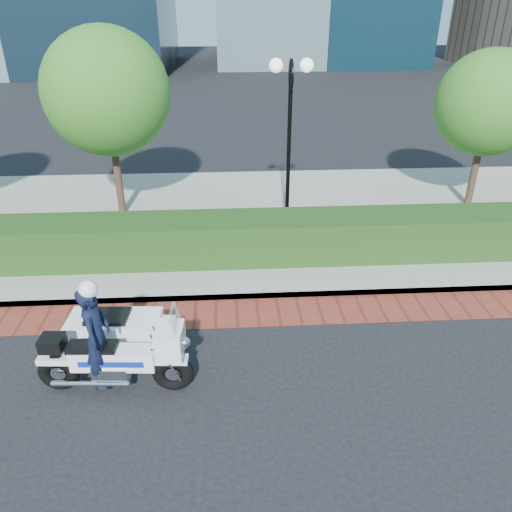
{
  "coord_description": "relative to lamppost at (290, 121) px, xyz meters",
  "views": [
    {
      "loc": [
        -0.55,
        -6.76,
        5.61
      ],
      "look_at": [
        -0.0,
        2.03,
        1.0
      ],
      "focal_mm": 35.0,
      "sensor_mm": 36.0,
      "label": 1
    }
  ],
  "objects": [
    {
      "name": "ground",
      "position": [
        -1.0,
        -5.2,
        -2.96
      ],
      "size": [
        120.0,
        120.0,
        0.0
      ],
      "primitive_type": "plane",
      "color": "black",
      "rests_on": "ground"
    },
    {
      "name": "brick_strip",
      "position": [
        -1.0,
        -3.7,
        -2.95
      ],
      "size": [
        60.0,
        1.0,
        0.01
      ],
      "primitive_type": "cube",
      "color": "maroon",
      "rests_on": "ground"
    },
    {
      "name": "sidewalk",
      "position": [
        -1.0,
        0.8,
        -2.88
      ],
      "size": [
        60.0,
        8.0,
        0.15
      ],
      "primitive_type": "cube",
      "color": "gray",
      "rests_on": "ground"
    },
    {
      "name": "hedge_main",
      "position": [
        -1.0,
        -1.6,
        -2.31
      ],
      "size": [
        18.0,
        1.2,
        1.0
      ],
      "primitive_type": "cube",
      "color": "#113313",
      "rests_on": "sidewalk"
    },
    {
      "name": "lamppost",
      "position": [
        0.0,
        0.0,
        0.0
      ],
      "size": [
        1.02,
        0.7,
        4.21
      ],
      "color": "black",
      "rests_on": "sidewalk"
    },
    {
      "name": "tree_b",
      "position": [
        -4.5,
        1.3,
        0.48
      ],
      "size": [
        3.2,
        3.2,
        4.89
      ],
      "color": "#332319",
      "rests_on": "sidewalk"
    },
    {
      "name": "tree_c",
      "position": [
        5.5,
        1.3,
        0.09
      ],
      "size": [
        2.8,
        2.8,
        4.3
      ],
      "color": "#332319",
      "rests_on": "sidewalk"
    },
    {
      "name": "police_motorcycle",
      "position": [
        -3.45,
        -5.36,
        -2.27
      ],
      "size": [
        2.48,
        1.8,
        2.0
      ],
      "rotation": [
        0.0,
        0.0,
        -0.07
      ],
      "color": "black",
      "rests_on": "ground"
    }
  ]
}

